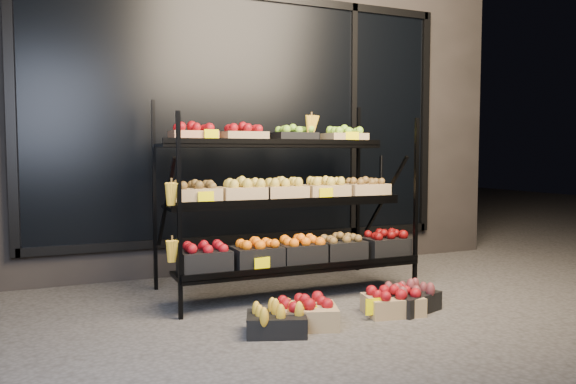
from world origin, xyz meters
name	(u,v)px	position (x,y,z in m)	size (l,w,h in m)	color
ground	(318,310)	(0.00, 0.00, 0.00)	(24.00, 24.00, 0.00)	#514F4C
building	(219,106)	(0.00, 2.59, 1.75)	(6.00, 2.08, 3.50)	#2D2826
display_rack	(286,202)	(-0.01, 0.60, 0.79)	(2.18, 1.02, 1.66)	black
tag_floor_a	(308,321)	(-0.28, -0.40, 0.06)	(0.13, 0.01, 0.12)	#F4E500
tag_floor_b	(374,312)	(0.24, -0.40, 0.06)	(0.13, 0.01, 0.12)	#F4E500
floor_crate_left	(305,313)	(-0.27, -0.34, 0.10)	(0.51, 0.44, 0.21)	tan
floor_crate_midleft	(276,320)	(-0.52, -0.40, 0.09)	(0.47, 0.41, 0.20)	black
floor_crate_midright	(393,301)	(0.46, -0.32, 0.10)	(0.45, 0.36, 0.20)	tan
floor_crate_right	(409,298)	(0.63, -0.30, 0.10)	(0.49, 0.43, 0.21)	black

